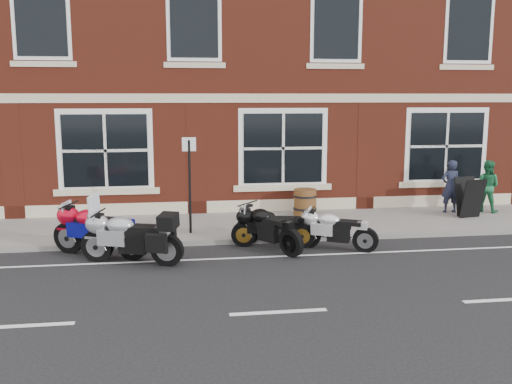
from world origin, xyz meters
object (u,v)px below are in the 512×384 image
Objects in this scene: moto_sport_red at (98,229)px; moto_naked_black at (268,227)px; moto_sport_black at (271,226)px; barrel_planter at (305,202)px; moto_touring_silver at (129,235)px; parking_sign at (190,178)px; a_board_sign at (469,197)px; pedestrian_right at (487,186)px; pedestrian_left at (450,186)px; moto_sport_silver at (335,229)px.

moto_naked_black is at bearing -63.00° from moto_sport_red.
moto_sport_black reaches higher than barrel_planter.
moto_sport_black is at bearing -55.20° from moto_touring_silver.
moto_touring_silver is 2.59m from parking_sign.
moto_touring_silver is at bearing -106.53° from moto_sport_red.
moto_naked_black is 1.63× the size of a_board_sign.
moto_sport_black is 2.57× the size of barrel_planter.
pedestrian_right is at bearing -47.98° from moto_sport_red.
barrel_planter is 0.31× the size of parking_sign.
parking_sign is (1.33, 2.03, 0.88)m from moto_touring_silver.
pedestrian_right is (6.91, 2.80, 0.33)m from moto_naked_black.
moto_sport_red is 11.00m from pedestrian_right.
moto_naked_black is (3.74, -0.03, -0.06)m from moto_sport_red.
pedestrian_right is at bearing -51.49° from moto_touring_silver.
pedestrian_right is (9.95, 3.44, 0.27)m from moto_touring_silver.
pedestrian_left reaches higher than moto_touring_silver.
barrel_planter is 3.82m from parking_sign.
pedestrian_right is (6.79, 2.58, 0.37)m from moto_sport_black.
barrel_planter is at bearing -31.66° from moto_touring_silver.
a_board_sign is (9.78, 2.14, 0.07)m from moto_sport_red.
moto_sport_red is 3.74m from moto_naked_black.
moto_sport_silver is 3.73m from parking_sign.
pedestrian_left is at bearing 12.26° from parking_sign.
pedestrian_left is at bearing -46.04° from moto_sport_red.
pedestrian_left reaches higher than moto_sport_black.
moto_touring_silver is 0.92× the size of parking_sign.
moto_sport_black is (3.85, 0.19, -0.10)m from moto_sport_red.
parking_sign is at bearing -152.73° from barrel_planter.
moto_naked_black reaches higher than moto_sport_black.
moto_naked_black is at bearing 26.18° from pedestrian_left.
moto_sport_black is 2.38m from parking_sign.
moto_naked_black reaches higher than moto_sport_silver.
moto_sport_black is at bearing 63.76° from pedestrian_right.
moto_sport_red is at bearing -145.01° from parking_sign.
moto_sport_black is at bearing 29.85° from moto_naked_black.
pedestrian_right is 2.03× the size of barrel_planter.
parking_sign is (-3.28, -1.69, 0.99)m from barrel_planter.
pedestrian_left is at bearing -51.79° from moto_sport_black.
parking_sign reaches higher than moto_sport_red.
barrel_planter is (-5.33, 0.28, -0.38)m from pedestrian_right.
a_board_sign reaches higher than moto_naked_black.
moto_sport_silver is at bearing 72.11° from pedestrian_right.
parking_sign is (-3.23, 1.59, 1.00)m from moto_sport_silver.
moto_naked_black is at bearing -58.62° from moto_touring_silver.
barrel_planter is (4.61, 3.72, -0.11)m from moto_touring_silver.
moto_sport_red is 0.90× the size of parking_sign.
parking_sign is (-7.52, -1.47, 0.60)m from pedestrian_left.
pedestrian_left reaches higher than moto_sport_red.
moto_touring_silver is at bearing -122.06° from parking_sign.
moto_touring_silver is 2.91× the size of barrel_planter.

